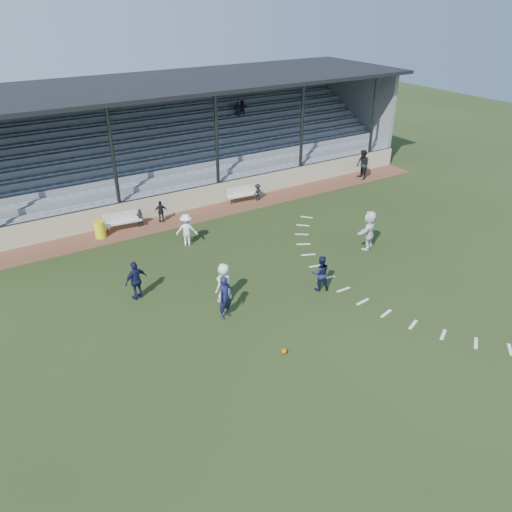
{
  "coord_description": "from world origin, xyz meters",
  "views": [
    {
      "loc": [
        -9.82,
        -13.46,
        11.37
      ],
      "look_at": [
        0.0,
        2.5,
        1.3
      ],
      "focal_mm": 35.0,
      "sensor_mm": 36.0,
      "label": 1
    }
  ],
  "objects_px": {
    "bench_left": "(122,219)",
    "football": "(284,351)",
    "official": "(363,165)",
    "trash_bin": "(100,229)",
    "player_navy_lead": "(225,297)",
    "bench_right": "(243,192)",
    "player_white_lead": "(224,283)"
  },
  "relations": [
    {
      "from": "bench_left",
      "to": "football",
      "type": "xyz_separation_m",
      "value": [
        1.5,
        -13.04,
        -0.48
      ]
    },
    {
      "from": "official",
      "to": "trash_bin",
      "type": "bearing_deg",
      "value": -80.08
    },
    {
      "from": "player_navy_lead",
      "to": "official",
      "type": "height_order",
      "value": "official"
    },
    {
      "from": "bench_left",
      "to": "trash_bin",
      "type": "bearing_deg",
      "value": -157.26
    },
    {
      "from": "trash_bin",
      "to": "football",
      "type": "distance_m",
      "value": 12.96
    },
    {
      "from": "bench_right",
      "to": "player_navy_lead",
      "type": "bearing_deg",
      "value": -118.59
    },
    {
      "from": "player_white_lead",
      "to": "player_navy_lead",
      "type": "distance_m",
      "value": 1.13
    },
    {
      "from": "bench_left",
      "to": "official",
      "type": "xyz_separation_m",
      "value": [
        16.32,
        -0.67,
        0.42
      ]
    },
    {
      "from": "football",
      "to": "player_navy_lead",
      "type": "distance_m",
      "value": 3.22
    },
    {
      "from": "trash_bin",
      "to": "player_navy_lead",
      "type": "xyz_separation_m",
      "value": [
        2.12,
        -9.6,
        0.43
      ]
    },
    {
      "from": "bench_left",
      "to": "bench_right",
      "type": "distance_m",
      "value": 7.46
    },
    {
      "from": "football",
      "to": "player_navy_lead",
      "type": "xyz_separation_m",
      "value": [
        -0.67,
        3.05,
        0.79
      ]
    },
    {
      "from": "bench_right",
      "to": "player_white_lead",
      "type": "height_order",
      "value": "player_white_lead"
    },
    {
      "from": "official",
      "to": "player_white_lead",
      "type": "bearing_deg",
      "value": -50.2
    },
    {
      "from": "bench_left",
      "to": "bench_right",
      "type": "relative_size",
      "value": 1.0
    },
    {
      "from": "bench_right",
      "to": "official",
      "type": "height_order",
      "value": "official"
    },
    {
      "from": "bench_right",
      "to": "football",
      "type": "height_order",
      "value": "bench_right"
    },
    {
      "from": "bench_left",
      "to": "trash_bin",
      "type": "height_order",
      "value": "bench_left"
    },
    {
      "from": "bench_right",
      "to": "player_white_lead",
      "type": "relative_size",
      "value": 1.18
    },
    {
      "from": "player_white_lead",
      "to": "official",
      "type": "relative_size",
      "value": 0.87
    },
    {
      "from": "football",
      "to": "player_white_lead",
      "type": "bearing_deg",
      "value": 92.55
    },
    {
      "from": "football",
      "to": "player_navy_lead",
      "type": "height_order",
      "value": "player_navy_lead"
    },
    {
      "from": "bench_left",
      "to": "player_white_lead",
      "type": "height_order",
      "value": "player_white_lead"
    },
    {
      "from": "bench_left",
      "to": "player_white_lead",
      "type": "bearing_deg",
      "value": -75.67
    },
    {
      "from": "football",
      "to": "player_navy_lead",
      "type": "relative_size",
      "value": 0.12
    },
    {
      "from": "player_white_lead",
      "to": "official",
      "type": "xyz_separation_m",
      "value": [
        15.0,
        8.31,
        0.15
      ]
    },
    {
      "from": "bench_right",
      "to": "player_white_lead",
      "type": "distance_m",
      "value": 10.91
    },
    {
      "from": "trash_bin",
      "to": "official",
      "type": "height_order",
      "value": "official"
    },
    {
      "from": "football",
      "to": "player_white_lead",
      "type": "distance_m",
      "value": 4.14
    },
    {
      "from": "bench_left",
      "to": "trash_bin",
      "type": "distance_m",
      "value": 1.35
    },
    {
      "from": "bench_left",
      "to": "football",
      "type": "distance_m",
      "value": 13.13
    },
    {
      "from": "football",
      "to": "player_white_lead",
      "type": "height_order",
      "value": "player_white_lead"
    }
  ]
}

